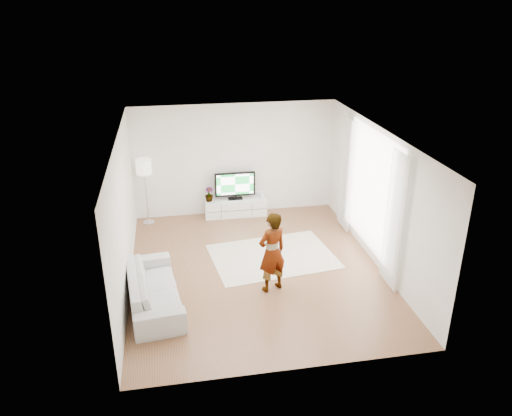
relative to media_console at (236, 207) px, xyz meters
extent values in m
plane|color=#906341|center=(0.03, -2.76, -0.22)|extent=(6.00, 6.00, 0.00)
plane|color=white|center=(0.03, -2.76, 2.58)|extent=(6.00, 6.00, 0.00)
cube|color=white|center=(-2.47, -2.76, 1.18)|extent=(0.02, 6.00, 2.80)
cube|color=white|center=(2.53, -2.76, 1.18)|extent=(0.02, 6.00, 2.80)
cube|color=white|center=(0.03, 0.24, 1.18)|extent=(5.00, 0.02, 2.80)
cube|color=white|center=(0.03, -5.76, 1.18)|extent=(5.00, 0.02, 2.80)
cube|color=white|center=(2.51, -2.46, 1.23)|extent=(0.01, 2.60, 2.50)
cube|color=white|center=(2.43, -3.76, 1.13)|extent=(0.04, 0.70, 2.60)
cube|color=white|center=(2.43, -1.16, 1.13)|extent=(0.04, 0.70, 2.60)
cube|color=white|center=(0.00, 0.00, 0.00)|extent=(1.55, 0.44, 0.44)
cube|color=black|center=(0.00, -0.22, 0.00)|extent=(1.50, 0.00, 0.01)
cube|color=black|center=(-0.39, -0.22, 0.00)|extent=(0.01, 0.00, 0.38)
cube|color=black|center=(0.39, -0.22, 0.00)|extent=(0.01, 0.00, 0.38)
cube|color=black|center=(0.00, 0.03, 0.23)|extent=(0.36, 0.20, 0.02)
cube|color=black|center=(0.00, 0.03, 0.27)|extent=(0.07, 0.05, 0.07)
cube|color=black|center=(0.00, 0.03, 0.61)|extent=(1.01, 0.05, 0.61)
cube|color=#17903B|center=(0.00, 0.00, 0.61)|extent=(0.92, 0.01, 0.52)
cube|color=white|center=(0.68, 0.00, 0.32)|extent=(0.07, 0.15, 0.19)
cube|color=#4CB2FF|center=(0.68, -0.07, 0.33)|extent=(0.01, 0.00, 0.11)
imported|color=#3F7238|center=(-0.66, 0.00, 0.40)|extent=(0.24, 0.24, 0.36)
cube|color=beige|center=(0.48, -2.29, -0.21)|extent=(2.76, 2.14, 0.01)
imported|color=#334772|center=(0.19, -3.55, 0.58)|extent=(0.67, 0.56, 1.57)
imported|color=#BABBB6|center=(-2.00, -3.63, 0.10)|extent=(1.10, 2.27, 0.64)
cylinder|color=silver|center=(-2.17, -0.06, -0.21)|extent=(0.28, 0.28, 0.02)
cylinder|color=silver|center=(-2.17, -0.06, 0.43)|extent=(0.04, 0.04, 1.25)
cylinder|color=white|center=(-2.17, -0.06, 1.23)|extent=(0.36, 0.36, 0.35)
camera|label=1|loc=(-1.53, -11.48, 4.97)|focal=35.00mm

